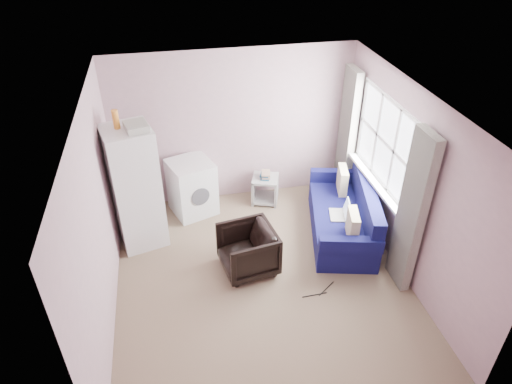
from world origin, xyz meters
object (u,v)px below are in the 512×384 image
(fridge, at_px, (135,187))
(washing_machine, at_px, (192,186))
(sofa, at_px, (346,217))
(side_table, at_px, (265,187))
(armchair, at_px, (248,248))

(fridge, bearing_deg, washing_machine, 21.58)
(washing_machine, relative_size, sofa, 0.44)
(fridge, bearing_deg, sofa, -23.56)
(side_table, relative_size, sofa, 0.28)
(side_table, bearing_deg, armchair, -110.74)
(armchair, relative_size, washing_machine, 0.80)
(washing_machine, bearing_deg, sofa, -45.10)
(armchair, height_order, sofa, sofa)
(sofa, bearing_deg, side_table, 145.90)
(side_table, bearing_deg, washing_machine, -178.33)
(side_table, bearing_deg, sofa, -47.76)
(fridge, distance_m, side_table, 2.19)
(fridge, bearing_deg, armchair, -48.28)
(fridge, relative_size, washing_machine, 2.32)
(armchair, bearing_deg, side_table, 150.02)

